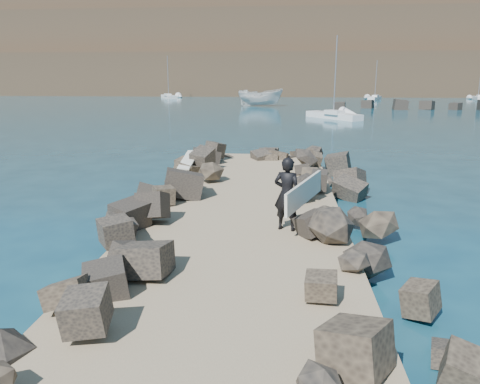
{
  "coord_description": "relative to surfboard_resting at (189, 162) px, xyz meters",
  "views": [
    {
      "loc": [
        1.18,
        -13.79,
        4.73
      ],
      "look_at": [
        0.0,
        -1.0,
        1.5
      ],
      "focal_mm": 35.0,
      "sensor_mm": 36.0,
      "label": 1
    }
  ],
  "objects": [
    {
      "name": "surfer_with_board",
      "position": [
        4.26,
        -7.4,
        0.58
      ],
      "size": [
        1.4,
        2.32,
        2.01
      ],
      "color": "black",
      "rests_on": "jetty"
    },
    {
      "name": "sailboat_c",
      "position": [
        9.56,
        33.24,
        -0.69
      ],
      "size": [
        5.83,
        6.94,
        8.96
      ],
      "color": "silver",
      "rests_on": "ground"
    },
    {
      "name": "riprap_right",
      "position": [
        5.77,
        -7.37,
        -0.54
      ],
      "size": [
        2.6,
        22.0,
        1.0
      ],
      "primitive_type": "cube",
      "color": "black",
      "rests_on": "ground"
    },
    {
      "name": "boat_imported",
      "position": [
        0.44,
        53.55,
        0.3
      ],
      "size": [
        7.17,
        3.34,
        2.67
      ],
      "primitive_type": "imported",
      "rotation": [
        0.0,
        0.0,
        1.46
      ],
      "color": "silver",
      "rests_on": "ground"
    },
    {
      "name": "riprap_left",
      "position": [
        -0.03,
        -7.37,
        -0.54
      ],
      "size": [
        2.6,
        22.0,
        1.0
      ],
      "primitive_type": "cube",
      "color": "black",
      "rests_on": "ground"
    },
    {
      "name": "sailboat_f",
      "position": [
        41.52,
        76.33,
        -0.69
      ],
      "size": [
        2.02,
        5.34,
        6.5
      ],
      "color": "silver",
      "rests_on": "ground"
    },
    {
      "name": "sailboat_e",
      "position": [
        -19.67,
        76.89,
        -0.69
      ],
      "size": [
        4.72,
        7.07,
        8.62
      ],
      "color": "silver",
      "rests_on": "ground"
    },
    {
      "name": "jetty",
      "position": [
        2.87,
        -7.87,
        -0.74
      ],
      "size": [
        6.0,
        26.0,
        0.6
      ],
      "primitive_type": "cube",
      "color": "#8C7759",
      "rests_on": "ground"
    },
    {
      "name": "surfboard_resting",
      "position": [
        0.0,
        0.0,
        0.0
      ],
      "size": [
        0.6,
        2.13,
        0.07
      ],
      "primitive_type": "cube",
      "rotation": [
        0.0,
        0.0,
        -0.04
      ],
      "color": "silver",
      "rests_on": "riprap_left"
    },
    {
      "name": "sailboat_d",
      "position": [
        21.59,
        74.51,
        -0.69
      ],
      "size": [
        3.63,
        6.22,
        7.54
      ],
      "color": "silver",
      "rests_on": "ground"
    },
    {
      "name": "headland",
      "position": [
        12.87,
        154.13,
        14.96
      ],
      "size": [
        360.0,
        140.0,
        32.0
      ],
      "primitive_type": "cube",
      "color": "#2D4919",
      "rests_on": "ground"
    },
    {
      "name": "ground",
      "position": [
        2.87,
        -5.87,
        -1.04
      ],
      "size": [
        800.0,
        800.0,
        0.0
      ],
      "primitive_type": "plane",
      "color": "#0F384C",
      "rests_on": "ground"
    }
  ]
}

